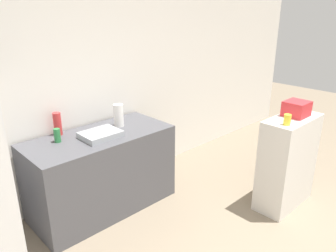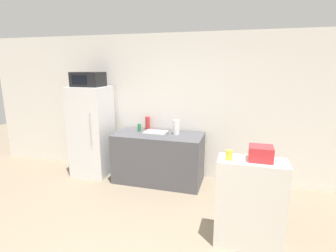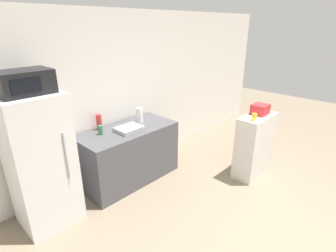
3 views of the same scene
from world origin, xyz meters
TOP-DOWN VIEW (x-y plane):
  - wall_back at (0.00, 3.00)m, footprint 8.00×0.06m
  - refrigerator at (-1.55, 2.58)m, footprint 0.67×0.63m
  - microwave at (-1.55, 2.58)m, footprint 0.53×0.40m
  - counter at (-0.23, 2.58)m, footprint 1.54×0.71m
  - sink_basin at (-0.26, 2.51)m, footprint 0.39×0.30m
  - bottle_tall at (-0.54, 2.88)m, footprint 0.08×0.08m
  - bottle_short at (-0.63, 2.70)m, footprint 0.06×0.06m
  - shelf_cabinet at (1.29, 1.23)m, footprint 0.75×0.34m
  - basket at (1.37, 1.24)m, footprint 0.25×0.23m
  - jar at (1.04, 1.17)m, footprint 0.07×0.07m
  - paper_towel_roll at (0.07, 2.65)m, footprint 0.11×0.11m

SIDE VIEW (x-z plane):
  - counter at x=-0.23m, z-range 0.00..0.87m
  - shelf_cabinet at x=1.29m, z-range 0.00..1.04m
  - refrigerator at x=-1.55m, z-range 0.00..1.67m
  - sink_basin at x=-0.26m, z-range 0.87..0.93m
  - bottle_short at x=-0.63m, z-range 0.87..1.01m
  - bottle_tall at x=-0.54m, z-range 0.87..1.11m
  - paper_towel_roll at x=0.07m, z-range 0.87..1.13m
  - jar at x=1.04m, z-range 1.04..1.14m
  - basket at x=1.37m, z-range 1.04..1.20m
  - wall_back at x=0.00m, z-range 0.00..2.60m
  - microwave at x=-1.55m, z-range 1.67..1.93m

